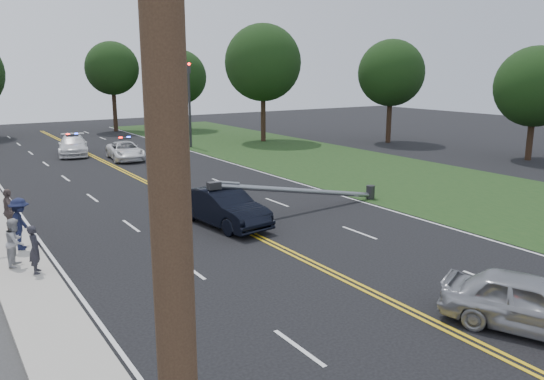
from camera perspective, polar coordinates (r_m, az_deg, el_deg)
ground at (r=16.64m, az=9.24°, el=-10.13°), size 120.00×120.00×0.00m
sidewalk at (r=22.23m, az=-26.51°, el=-5.26°), size 1.80×70.00×0.12m
grass_verge at (r=32.65m, az=14.96°, el=1.01°), size 12.00×80.00×0.01m
centerline_yellow at (r=24.50m, az=-6.71°, el=-2.48°), size 0.36×80.00×0.00m
traffic_signal at (r=45.32m, az=-8.88°, el=9.84°), size 0.28×0.41×7.05m
fallen_streetlight at (r=24.78m, az=4.02°, el=-0.09°), size 9.36×0.44×1.91m
utility_pole_near at (r=3.70m, az=-10.57°, el=-8.92°), size 1.60×0.28×10.00m
tree_7 at (r=59.19m, az=-16.83°, el=12.41°), size 5.53×5.53×9.35m
tree_8 at (r=59.00m, az=-9.94°, el=11.87°), size 5.81×5.81×8.57m
tree_9 at (r=48.63m, az=-0.97°, el=13.52°), size 6.84×6.84×10.47m
tree_12 at (r=42.59m, az=26.49°, el=9.92°), size 5.69×5.69×8.12m
tree_13 at (r=48.90m, az=12.70°, el=12.17°), size 5.83×5.83×9.08m
crashed_sedan at (r=22.40m, az=-5.23°, el=-1.84°), size 2.27×4.97×1.58m
waiting_sedan at (r=15.02m, az=26.04°, el=-10.89°), size 3.35×4.64×1.47m
emergency_a at (r=40.28m, az=-15.49°, el=4.09°), size 2.67×4.88×1.30m
emergency_b at (r=43.68m, az=-20.61°, el=4.51°), size 3.19×5.49×1.49m
bystander_a at (r=18.43m, az=-24.14°, el=-5.83°), size 0.51×0.65×1.56m
bystander_b at (r=19.38m, az=-25.88°, el=-5.05°), size 0.90×0.97×1.61m
bystander_c at (r=20.99m, az=-25.45°, el=-3.30°), size 1.05×1.38×1.89m
bystander_d at (r=23.22m, az=-26.44°, el=-2.07°), size 0.52×1.08×1.79m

